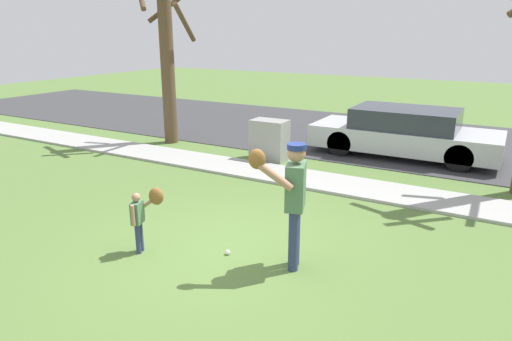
{
  "coord_description": "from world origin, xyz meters",
  "views": [
    {
      "loc": [
        3.33,
        -5.11,
        3.11
      ],
      "look_at": [
        -0.05,
        0.85,
        1.0
      ],
      "focal_mm": 31.86,
      "sensor_mm": 36.0,
      "label": 1
    }
  ],
  "objects_px": {
    "person_child": "(144,211)",
    "parked_sedan_silver": "(404,133)",
    "street_tree_far": "(166,46)",
    "baseball": "(228,252)",
    "person_adult": "(292,193)",
    "utility_cabinet": "(269,140)"
  },
  "relations": [
    {
      "from": "person_child",
      "to": "baseball",
      "type": "bearing_deg",
      "value": 5.89
    },
    {
      "from": "person_child",
      "to": "baseball",
      "type": "height_order",
      "value": "person_child"
    },
    {
      "from": "baseball",
      "to": "utility_cabinet",
      "type": "distance_m",
      "value": 5.2
    },
    {
      "from": "parked_sedan_silver",
      "to": "baseball",
      "type": "bearing_deg",
      "value": -98.1
    },
    {
      "from": "baseball",
      "to": "person_child",
      "type": "bearing_deg",
      "value": -155.8
    },
    {
      "from": "person_child",
      "to": "parked_sedan_silver",
      "type": "distance_m",
      "value": 7.61
    },
    {
      "from": "person_child",
      "to": "street_tree_far",
      "type": "bearing_deg",
      "value": 108.37
    },
    {
      "from": "person_adult",
      "to": "parked_sedan_silver",
      "type": "xyz_separation_m",
      "value": [
        0.02,
        6.7,
        -0.47
      ]
    },
    {
      "from": "person_adult",
      "to": "utility_cabinet",
      "type": "distance_m",
      "value": 5.52
    },
    {
      "from": "person_adult",
      "to": "baseball",
      "type": "relative_size",
      "value": 23.54
    },
    {
      "from": "person_adult",
      "to": "street_tree_far",
      "type": "xyz_separation_m",
      "value": [
        -6.19,
        4.94,
        1.64
      ]
    },
    {
      "from": "person_adult",
      "to": "street_tree_far",
      "type": "height_order",
      "value": "street_tree_far"
    },
    {
      "from": "person_child",
      "to": "utility_cabinet",
      "type": "bearing_deg",
      "value": 80.0
    },
    {
      "from": "street_tree_far",
      "to": "baseball",
      "type": "bearing_deg",
      "value": -44.0
    },
    {
      "from": "parked_sedan_silver",
      "to": "person_adult",
      "type": "bearing_deg",
      "value": -90.2
    },
    {
      "from": "person_adult",
      "to": "street_tree_far",
      "type": "bearing_deg",
      "value": -56.91
    },
    {
      "from": "street_tree_far",
      "to": "person_adult",
      "type": "bearing_deg",
      "value": -38.6
    },
    {
      "from": "person_adult",
      "to": "person_child",
      "type": "distance_m",
      "value": 2.19
    },
    {
      "from": "street_tree_far",
      "to": "parked_sedan_silver",
      "type": "height_order",
      "value": "street_tree_far"
    },
    {
      "from": "street_tree_far",
      "to": "parked_sedan_silver",
      "type": "xyz_separation_m",
      "value": [
        6.21,
        1.76,
        -2.11
      ]
    },
    {
      "from": "person_child",
      "to": "street_tree_far",
      "type": "height_order",
      "value": "street_tree_far"
    },
    {
      "from": "utility_cabinet",
      "to": "street_tree_far",
      "type": "height_order",
      "value": "street_tree_far"
    }
  ]
}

